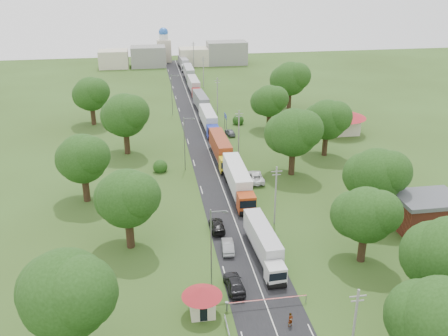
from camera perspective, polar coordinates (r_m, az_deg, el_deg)
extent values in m
plane|color=#2C4216|center=(78.19, 0.56, -4.23)|extent=(260.00, 260.00, 0.00)
cube|color=black|center=(96.20, -1.44, 1.16)|extent=(8.00, 200.00, 0.04)
cylinder|color=slate|center=(56.45, 0.32, -15.59)|extent=(0.20, 0.20, 1.10)
cube|color=slate|center=(56.14, 0.32, -15.19)|extent=(0.35, 0.35, 0.25)
cylinder|color=red|center=(56.94, 4.95, -14.73)|extent=(9.00, 0.12, 0.12)
cylinder|color=slate|center=(58.34, 9.37, -14.55)|extent=(0.10, 0.10, 1.00)
cube|color=beige|center=(55.76, -2.51, -15.33)|extent=(2.60, 2.60, 2.40)
cone|color=maroon|center=(54.72, -2.54, -13.93)|extent=(4.40, 4.40, 1.10)
cube|color=black|center=(55.76, -1.13, -15.04)|extent=(0.02, 1.20, 0.90)
cube|color=black|center=(54.87, -2.34, -16.33)|extent=(0.80, 0.02, 1.90)
cylinder|color=slate|center=(109.09, 0.27, 4.96)|extent=(0.12, 0.12, 4.00)
cylinder|color=slate|center=(111.34, 0.07, 5.34)|extent=(0.12, 0.12, 4.00)
cube|color=navy|center=(109.73, 0.17, 5.94)|extent=(0.06, 3.00, 1.00)
cube|color=silver|center=(109.73, 0.17, 5.94)|extent=(0.07, 3.10, 0.06)
cylinder|color=gray|center=(49.00, 14.60, -17.54)|extent=(0.24, 0.24, 9.00)
cube|color=gray|center=(46.67, 15.07, -13.97)|extent=(1.60, 0.10, 0.10)
cube|color=gray|center=(46.96, 15.00, -14.46)|extent=(1.20, 0.10, 0.10)
cylinder|color=gray|center=(71.15, 5.91, -3.20)|extent=(0.24, 0.24, 9.00)
cube|color=gray|center=(69.57, 6.03, -0.39)|extent=(1.60, 0.10, 0.10)
cube|color=gray|center=(69.76, 6.02, -0.77)|extent=(1.20, 0.10, 0.10)
cylinder|color=gray|center=(96.39, 1.70, 4.05)|extent=(0.24, 0.24, 9.00)
cube|color=gray|center=(95.23, 1.72, 6.22)|extent=(1.60, 0.10, 0.10)
cube|color=gray|center=(95.38, 1.72, 5.93)|extent=(1.20, 0.10, 0.10)
cylinder|color=gray|center=(122.84, -0.76, 8.24)|extent=(0.24, 0.24, 9.00)
cube|color=gray|center=(121.93, -0.77, 9.97)|extent=(1.60, 0.10, 0.10)
cube|color=gray|center=(122.04, -0.77, 9.74)|extent=(1.20, 0.10, 0.10)
cylinder|color=gray|center=(149.85, -2.37, 10.92)|extent=(0.24, 0.24, 9.00)
cube|color=gray|center=(149.10, -2.39, 12.35)|extent=(1.60, 0.10, 0.10)
cube|color=gray|center=(149.20, -2.39, 12.16)|extent=(1.20, 0.10, 0.10)
cylinder|color=gray|center=(177.17, -3.50, 12.78)|extent=(0.24, 0.24, 9.00)
cube|color=gray|center=(176.54, -3.53, 13.99)|extent=(1.60, 0.10, 0.10)
cube|color=gray|center=(176.62, -3.52, 13.83)|extent=(1.20, 0.10, 0.10)
cylinder|color=slate|center=(57.79, -1.48, -9.17)|extent=(0.16, 0.16, 10.00)
cube|color=slate|center=(55.55, -0.61, -4.98)|extent=(1.80, 0.10, 0.10)
cube|color=slate|center=(55.73, 0.21, -5.06)|extent=(0.50, 0.22, 0.15)
cylinder|color=slate|center=(89.23, -4.54, 2.75)|extent=(0.16, 0.16, 10.00)
cube|color=slate|center=(87.79, -4.05, 5.66)|extent=(1.80, 0.10, 0.10)
cube|color=slate|center=(87.91, -3.52, 5.60)|extent=(0.50, 0.22, 0.15)
cylinder|color=slate|center=(122.61, -5.98, 8.33)|extent=(0.16, 0.16, 10.00)
cube|color=slate|center=(121.57, -5.64, 10.50)|extent=(1.80, 0.10, 0.10)
cube|color=slate|center=(121.65, -5.25, 10.45)|extent=(0.50, 0.22, 0.15)
sphere|color=#19360E|center=(48.10, 23.78, -15.69)|extent=(7.70, 7.70, 7.70)
sphere|color=#19360E|center=(48.78, 21.68, -15.52)|extent=(6.60, 6.60, 6.60)
cylinder|color=#382616|center=(59.12, 23.96, -13.81)|extent=(1.12, 1.12, 4.55)
sphere|color=#19360E|center=(56.87, 22.95, -9.13)|extent=(7.20, 7.20, 7.20)
cylinder|color=#382616|center=(66.06, 15.51, -8.75)|extent=(1.04, 1.04, 3.85)
sphere|color=#19360E|center=(63.80, 15.95, -5.17)|extent=(7.00, 7.00, 7.00)
sphere|color=#19360E|center=(63.19, 17.42, -4.87)|extent=(5.50, 5.50, 5.50)
sphere|color=#19360E|center=(64.63, 14.64, -5.14)|extent=(6.00, 6.00, 6.00)
cylinder|color=#382616|center=(76.22, 16.66, -4.26)|extent=(1.08, 1.08, 4.20)
sphere|color=#19360E|center=(74.10, 17.10, -0.73)|extent=(7.70, 7.70, 7.70)
sphere|color=#19360E|center=(73.50, 18.50, -0.41)|extent=(6.05, 6.05, 6.05)
sphere|color=#19360E|center=(74.98, 15.85, -0.76)|extent=(6.60, 6.60, 6.60)
cylinder|color=#382616|center=(88.90, 7.76, 0.64)|extent=(1.12, 1.12, 4.55)
sphere|color=#19360E|center=(86.96, 7.96, 4.04)|extent=(8.40, 8.40, 8.40)
sphere|color=#19360E|center=(86.03, 9.17, 4.39)|extent=(6.60, 6.60, 6.60)
sphere|color=#19360E|center=(88.18, 6.91, 3.95)|extent=(7.20, 7.20, 7.20)
cylinder|color=#382616|center=(98.81, 11.46, 2.60)|extent=(1.08, 1.08, 4.20)
sphere|color=#19360E|center=(97.19, 11.70, 5.43)|extent=(7.70, 7.70, 7.70)
sphere|color=#19360E|center=(96.46, 12.73, 5.72)|extent=(6.05, 6.05, 6.05)
sphere|color=#19360E|center=(98.20, 10.79, 5.35)|extent=(6.60, 6.60, 6.60)
cylinder|color=#382616|center=(112.17, 5.13, 5.34)|extent=(1.04, 1.04, 3.85)
sphere|color=#19360E|center=(110.85, 5.22, 7.64)|extent=(7.00, 7.00, 7.00)
sphere|color=#19360E|center=(110.03, 6.00, 7.90)|extent=(5.50, 5.50, 5.50)
sphere|color=#19360E|center=(111.91, 4.55, 7.54)|extent=(6.00, 6.00, 6.00)
cylinder|color=#382616|center=(128.27, 7.45, 7.66)|extent=(1.12, 1.12, 4.55)
sphere|color=#19360E|center=(126.93, 7.58, 10.08)|extent=(8.40, 8.40, 8.40)
sphere|color=#19360E|center=(126.05, 8.42, 10.37)|extent=(6.60, 6.60, 6.60)
sphere|color=#19360E|center=(128.13, 6.86, 9.97)|extent=(7.20, 7.20, 7.20)
sphere|color=#19360E|center=(48.26, -17.62, -13.59)|extent=(8.40, 8.40, 8.40)
sphere|color=#19360E|center=(46.54, -16.07, -13.52)|extent=(6.60, 6.60, 6.60)
sphere|color=#19360E|center=(50.02, -18.71, -13.16)|extent=(7.20, 7.20, 7.20)
cylinder|color=#382616|center=(67.58, -10.70, -7.32)|extent=(1.08, 1.08, 4.20)
sphere|color=#19360E|center=(65.18, -11.03, -3.43)|extent=(7.70, 7.70, 7.70)
sphere|color=#19360E|center=(63.78, -9.87, -3.12)|extent=(6.05, 6.05, 6.05)
sphere|color=#19360E|center=(66.72, -11.92, -3.39)|extent=(6.60, 6.60, 6.60)
cylinder|color=#382616|center=(81.49, -15.49, -2.30)|extent=(1.08, 1.08, 4.20)
sphere|color=#19360E|center=(79.52, -15.88, 1.04)|extent=(7.70, 7.70, 7.70)
sphere|color=#19360E|center=(78.04, -15.02, 1.37)|extent=(6.05, 6.05, 6.05)
sphere|color=#19360E|center=(81.13, -16.51, 0.99)|extent=(6.60, 6.60, 6.60)
cylinder|color=#382616|center=(99.42, -11.04, 2.87)|extent=(1.12, 1.12, 4.55)
sphere|color=#19360E|center=(97.69, -11.29, 5.94)|extent=(8.40, 8.40, 8.40)
sphere|color=#19360E|center=(96.23, -10.45, 6.30)|extent=(6.60, 6.60, 6.60)
sphere|color=#19360E|center=(99.35, -11.93, 5.81)|extent=(7.20, 7.20, 7.20)
cylinder|color=#382616|center=(119.03, -14.73, 5.80)|extent=(1.08, 1.08, 4.20)
sphere|color=#19360E|center=(117.68, -14.98, 8.18)|extent=(7.70, 7.70, 7.70)
sphere|color=#19360E|center=(116.29, -14.38, 8.49)|extent=(6.05, 6.05, 6.05)
sphere|color=#19360E|center=(119.26, -15.42, 8.05)|extent=(6.60, 6.60, 6.60)
cube|color=maroon|center=(75.80, 22.05, -5.03)|extent=(8.00, 6.00, 4.60)
cube|color=#47494F|center=(74.69, 22.34, -3.27)|extent=(8.60, 6.60, 0.60)
cube|color=beige|center=(112.23, 13.23, 4.86)|extent=(7.00, 5.00, 4.00)
cone|color=maroon|center=(111.40, 13.37, 6.28)|extent=(10.08, 10.08, 1.80)
cube|color=gray|center=(181.42, -8.65, 12.49)|extent=(12.00, 8.00, 7.00)
cube|color=beige|center=(182.38, -3.49, 12.59)|extent=(10.00, 8.00, 6.00)
cube|color=gray|center=(183.77, 0.32, 13.03)|extent=(14.00, 8.00, 8.00)
cube|color=beige|center=(181.79, -12.50, 12.07)|extent=(10.00, 8.00, 6.00)
cube|color=beige|center=(189.37, -6.85, 13.17)|extent=(5.00, 5.00, 8.00)
cylinder|color=silver|center=(188.60, -6.92, 14.67)|extent=(3.20, 3.20, 2.00)
sphere|color=#2659B2|center=(188.38, -6.95, 15.15)|extent=(3.40, 3.40, 3.40)
cube|color=silver|center=(60.18, 5.91, -11.91)|extent=(2.34, 2.34, 2.33)
cube|color=black|center=(59.10, 6.20, -12.27)|extent=(2.14, 0.12, 1.02)
cube|color=slate|center=(59.88, 6.13, -13.22)|extent=(2.06, 0.35, 0.33)
cube|color=slate|center=(65.83, 4.43, -9.27)|extent=(2.65, 10.79, 0.28)
cube|color=silver|center=(65.19, 4.42, -7.89)|extent=(2.85, 11.08, 2.79)
cylinder|color=black|center=(60.09, 6.07, -13.13)|extent=(2.19, 0.93, 0.93)
cylinder|color=black|center=(61.39, 5.67, -12.23)|extent=(2.19, 0.93, 0.93)
cylinder|color=black|center=(68.65, 3.80, -8.00)|extent=(2.19, 0.93, 0.93)
cylinder|color=black|center=(69.81, 3.54, -7.42)|extent=(2.19, 0.93, 0.93)
cube|color=#A23712|center=(75.21, 2.56, -3.98)|extent=(2.60, 2.60, 2.69)
cube|color=black|center=(73.91, 2.77, -4.18)|extent=(2.48, 0.03, 1.19)
cube|color=slate|center=(74.64, 2.74, -5.15)|extent=(2.37, 0.26, 0.38)
cube|color=slate|center=(82.24, 1.50, -2.17)|extent=(2.55, 12.41, 0.32)
cube|color=silver|center=(81.72, 1.47, -0.84)|extent=(2.77, 12.73, 3.23)
cylinder|color=black|center=(74.90, 2.69, -5.09)|extent=(2.53, 1.08, 1.08)
cylinder|color=black|center=(76.57, 2.40, -4.41)|extent=(2.53, 1.08, 1.08)
cylinder|color=black|center=(85.72, 1.04, -1.28)|extent=(2.53, 1.08, 1.08)
cylinder|color=black|center=(87.17, 0.85, -0.85)|extent=(2.53, 1.08, 1.08)
cube|color=gold|center=(88.95, 0.30, 0.40)|extent=(2.51, 2.51, 2.57)
cube|color=black|center=(87.68, 0.44, 0.31)|extent=(2.36, 0.06, 1.13)
cube|color=slate|center=(88.28, 0.43, -0.51)|extent=(2.26, 0.29, 0.36)
cube|color=slate|center=(95.84, -0.40, 1.57)|extent=(2.58, 11.85, 0.31)
cube|color=maroon|center=(95.47, -0.43, 2.67)|extent=(2.79, 12.16, 3.08)
cylinder|color=black|center=(88.54, 0.40, -0.47)|extent=(2.41, 1.03, 1.03)
cylinder|color=black|center=(90.21, 0.21, -0.01)|extent=(2.41, 1.03, 1.03)
cylinder|color=black|center=(99.25, -0.72, 2.18)|extent=(2.41, 1.03, 1.03)
cylinder|color=black|center=(100.67, -0.85, 2.49)|extent=(2.41, 1.03, 1.03)
cube|color=#1A2BA0|center=(106.19, -1.29, 4.19)|extent=(2.45, 2.45, 2.52)
cube|color=black|center=(104.94, -1.20, 4.16)|extent=(2.32, 0.05, 1.11)
cube|color=slate|center=(105.44, -1.20, 3.48)|extent=(2.22, 0.28, 0.35)
cube|color=slate|center=(113.08, -1.79, 4.94)|extent=(2.47, 11.61, 0.30)
cube|color=silver|center=(112.82, -1.82, 5.86)|extent=(2.67, 11.92, 3.02)
cylinder|color=black|center=(105.69, -1.22, 3.50)|extent=(2.37, 1.01, 1.01)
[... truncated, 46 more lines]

